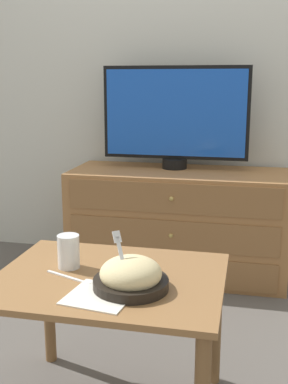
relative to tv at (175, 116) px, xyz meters
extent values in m
plane|color=#56514C|center=(0.09, 0.19, -0.91)|extent=(12.00, 12.00, 0.00)
cube|color=silver|center=(0.09, 0.22, 0.39)|extent=(12.00, 0.05, 2.60)
cube|color=#9E6B3D|center=(0.04, -0.08, -0.61)|extent=(1.22, 0.48, 0.61)
cube|color=brown|center=(0.04, -0.32, -0.81)|extent=(1.13, 0.01, 0.16)
sphere|color=tan|center=(0.04, -0.33, -0.81)|extent=(0.02, 0.02, 0.02)
cube|color=brown|center=(0.04, -0.32, -0.61)|extent=(1.13, 0.01, 0.16)
sphere|color=tan|center=(0.04, -0.33, -0.61)|extent=(0.02, 0.02, 0.02)
cube|color=brown|center=(0.04, -0.32, -0.41)|extent=(1.13, 0.01, 0.16)
sphere|color=tan|center=(0.04, -0.33, -0.41)|extent=(0.02, 0.02, 0.02)
cylinder|color=black|center=(0.00, 0.00, -0.28)|extent=(0.14, 0.14, 0.06)
cube|color=black|center=(0.00, 0.00, 0.01)|extent=(0.84, 0.04, 0.52)
cube|color=blue|center=(0.00, -0.02, 0.01)|extent=(0.80, 0.01, 0.48)
cube|color=olive|center=(0.00, -1.36, -0.43)|extent=(0.73, 0.57, 0.02)
cylinder|color=brown|center=(-0.32, -1.11, -0.67)|extent=(0.04, 0.04, 0.48)
cylinder|color=brown|center=(0.33, -1.11, -0.67)|extent=(0.04, 0.04, 0.48)
cylinder|color=black|center=(0.10, -1.43, -0.40)|extent=(0.23, 0.23, 0.03)
ellipsoid|color=beige|center=(0.10, -1.43, -0.37)|extent=(0.19, 0.19, 0.10)
cube|color=white|center=(0.07, -1.45, -0.32)|extent=(0.06, 0.07, 0.13)
cube|color=white|center=(0.05, -1.42, -0.26)|extent=(0.03, 0.03, 0.03)
cylinder|color=#9E6638|center=(-0.15, -1.31, -0.38)|extent=(0.07, 0.07, 0.07)
cylinder|color=white|center=(-0.15, -1.31, -0.36)|extent=(0.07, 0.07, 0.11)
cube|color=silver|center=(0.02, -1.50, -0.41)|extent=(0.21, 0.21, 0.00)
cube|color=white|center=(-0.12, -1.40, -0.41)|extent=(0.17, 0.08, 0.01)
camera|label=1|loc=(0.42, -2.74, 0.20)|focal=45.00mm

